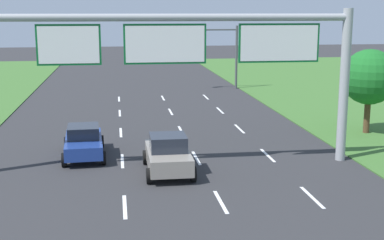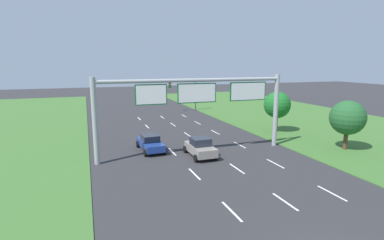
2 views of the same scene
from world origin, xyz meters
name	(u,v)px [view 1 (image 1 of 2)]	position (x,y,z in m)	size (l,w,h in m)	color
lane_dashes_inner_right	(239,235)	(1.75, 9.00, 0.00)	(0.14, 56.40, 0.01)	white
lane_dashes_slip	(346,229)	(5.25, 9.00, 0.00)	(0.14, 56.40, 0.01)	white
car_near_red	(168,154)	(0.19, 15.91, 0.81)	(2.04, 3.95, 1.68)	gray
car_lead_silver	(84,141)	(-3.55, 19.06, 0.75)	(2.15, 4.32, 1.49)	navy
sign_gantry	(168,56)	(0.32, 16.75, 4.96)	(17.24, 0.44, 7.00)	#9EA0A5
traffic_light_mast	(215,46)	(6.79, 40.34, 3.87)	(4.76, 0.49, 5.60)	#47494F
roadside_tree_far	(370,77)	(12.11, 21.74, 3.24)	(3.11, 3.11, 4.81)	#513823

